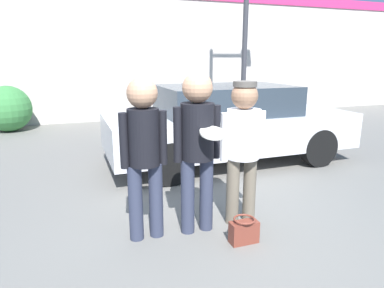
{
  "coord_description": "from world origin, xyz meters",
  "views": [
    {
      "loc": [
        -1.44,
        -3.34,
        1.89
      ],
      "look_at": [
        -0.19,
        0.11,
        0.97
      ],
      "focal_mm": 32.0,
      "sensor_mm": 36.0,
      "label": 1
    }
  ],
  "objects_px": {
    "person_left": "(144,147)",
    "parked_car_near": "(228,123)",
    "person_middle_with_frisbee": "(197,139)",
    "handbag": "(244,231)",
    "person_right": "(243,140)",
    "shrub": "(8,109)"
  },
  "relations": [
    {
      "from": "person_left",
      "to": "parked_car_near",
      "type": "relative_size",
      "value": 0.38
    },
    {
      "from": "parked_car_near",
      "to": "person_middle_with_frisbee",
      "type": "bearing_deg",
      "value": -122.89
    },
    {
      "from": "handbag",
      "to": "person_left",
      "type": "bearing_deg",
      "value": 153.56
    },
    {
      "from": "person_middle_with_frisbee",
      "to": "parked_car_near",
      "type": "relative_size",
      "value": 0.39
    },
    {
      "from": "parked_car_near",
      "to": "person_left",
      "type": "bearing_deg",
      "value": -132.33
    },
    {
      "from": "person_right",
      "to": "shrub",
      "type": "relative_size",
      "value": 1.37
    },
    {
      "from": "person_left",
      "to": "shrub",
      "type": "height_order",
      "value": "person_left"
    },
    {
      "from": "person_right",
      "to": "handbag",
      "type": "relative_size",
      "value": 5.5
    },
    {
      "from": "person_middle_with_frisbee",
      "to": "parked_car_near",
      "type": "height_order",
      "value": "person_middle_with_frisbee"
    },
    {
      "from": "shrub",
      "to": "handbag",
      "type": "xyz_separation_m",
      "value": [
        3.13,
        -7.2,
        -0.47
      ]
    },
    {
      "from": "handbag",
      "to": "shrub",
      "type": "bearing_deg",
      "value": 113.5
    },
    {
      "from": "person_middle_with_frisbee",
      "to": "shrub",
      "type": "distance_m",
      "value": 7.34
    },
    {
      "from": "person_left",
      "to": "parked_car_near",
      "type": "xyz_separation_m",
      "value": [
        2.05,
        2.26,
        -0.29
      ]
    },
    {
      "from": "person_left",
      "to": "shrub",
      "type": "relative_size",
      "value": 1.42
    },
    {
      "from": "person_right",
      "to": "parked_car_near",
      "type": "relative_size",
      "value": 0.37
    },
    {
      "from": "person_middle_with_frisbee",
      "to": "handbag",
      "type": "height_order",
      "value": "person_middle_with_frisbee"
    },
    {
      "from": "shrub",
      "to": "person_left",
      "type": "bearing_deg",
      "value": -71.94
    },
    {
      "from": "person_left",
      "to": "shrub",
      "type": "bearing_deg",
      "value": 108.06
    },
    {
      "from": "person_left",
      "to": "person_middle_with_frisbee",
      "type": "height_order",
      "value": "person_middle_with_frisbee"
    },
    {
      "from": "shrub",
      "to": "handbag",
      "type": "distance_m",
      "value": 7.86
    },
    {
      "from": "person_left",
      "to": "handbag",
      "type": "xyz_separation_m",
      "value": [
        0.93,
        -0.46,
        -0.89
      ]
    },
    {
      "from": "shrub",
      "to": "handbag",
      "type": "height_order",
      "value": "shrub"
    }
  ]
}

